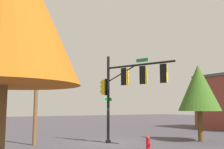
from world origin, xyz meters
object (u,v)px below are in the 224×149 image
tree_mid (7,2)px  fire_hydrant (148,143)px  utility_pole (36,84)px  signal_pole_assembly (128,83)px  tree_near (199,88)px

tree_mid → fire_hydrant: bearing=122.9°
utility_pole → tree_mid: utility_pole is taller
utility_pole → tree_mid: bearing=-18.5°
signal_pole_assembly → fire_hydrant: 4.57m
utility_pole → tree_near: size_ratio=1.36×
fire_hydrant → tree_mid: tree_mid is taller
signal_pole_assembly → utility_pole: (-3.12, -5.53, -0.11)m
signal_pole_assembly → tree_mid: bearing=-48.2°
signal_pole_assembly → utility_pole: bearing=-119.4°
tree_near → signal_pole_assembly: bearing=-103.5°
fire_hydrant → signal_pole_assembly: bearing=173.8°
utility_pole → fire_hydrant: 8.54m
signal_pole_assembly → tree_near: signal_pole_assembly is taller
tree_mid → utility_pole: bearing=161.5°
utility_pole → fire_hydrant: (5.62, 5.26, -3.70)m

